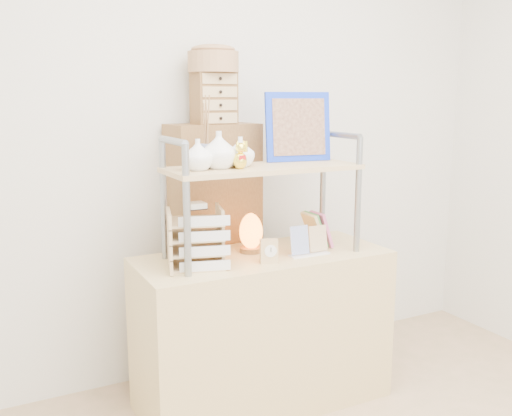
{
  "coord_description": "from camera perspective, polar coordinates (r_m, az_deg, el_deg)",
  "views": [
    {
      "loc": [
        -1.21,
        -1.1,
        1.48
      ],
      "look_at": [
        -0.04,
        1.2,
        0.98
      ],
      "focal_mm": 40.0,
      "sensor_mm": 36.0,
      "label": 1
    }
  ],
  "objects": [
    {
      "name": "hutch",
      "position": [
        2.6,
        -0.43,
        4.63
      ],
      "size": [
        0.9,
        0.34,
        0.76
      ],
      "color": "gray",
      "rests_on": "desk"
    },
    {
      "name": "postcard_stand",
      "position": [
        2.69,
        5.3,
        -3.86
      ],
      "size": [
        0.2,
        0.06,
        0.14
      ],
      "color": "white",
      "rests_on": "desk"
    },
    {
      "name": "woven_basket",
      "position": [
        2.88,
        -4.3,
        14.35
      ],
      "size": [
        0.25,
        0.25,
        0.1
      ],
      "primitive_type": "cylinder",
      "color": "#9A6F46",
      "rests_on": "drawer_chest"
    },
    {
      "name": "drawer_chest",
      "position": [
        2.87,
        -4.23,
        10.87
      ],
      "size": [
        0.2,
        0.16,
        0.25
      ],
      "color": "brown",
      "rests_on": "cabinet"
    },
    {
      "name": "salt_lamp",
      "position": [
        2.72,
        -0.53,
        -2.45
      ],
      "size": [
        0.12,
        0.12,
        0.19
      ],
      "color": "brown",
      "rests_on": "desk"
    },
    {
      "name": "room_shell",
      "position": [
        1.94,
        12.48,
        17.11
      ],
      "size": [
        3.42,
        3.41,
        2.61
      ],
      "color": "silver",
      "rests_on": "ground"
    },
    {
      "name": "letter_tray",
      "position": [
        2.5,
        -5.95,
        -3.33
      ],
      "size": [
        0.29,
        0.28,
        0.29
      ],
      "color": "tan",
      "rests_on": "desk"
    },
    {
      "name": "cabinet",
      "position": [
        3.0,
        -4.18,
        -4.57
      ],
      "size": [
        0.47,
        0.27,
        1.35
      ],
      "primitive_type": "cube",
      "rotation": [
        0.0,
        0.0,
        0.07
      ],
      "color": "brown",
      "rests_on": "ground"
    },
    {
      "name": "desk",
      "position": [
        2.82,
        0.69,
        -12.04
      ],
      "size": [
        1.2,
        0.5,
        0.75
      ],
      "primitive_type": "cube",
      "color": "tan",
      "rests_on": "ground"
    },
    {
      "name": "desk_clock",
      "position": [
        2.55,
        1.3,
        -4.33
      ],
      "size": [
        0.08,
        0.05,
        0.11
      ],
      "color": "tan",
      "rests_on": "desk"
    }
  ]
}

